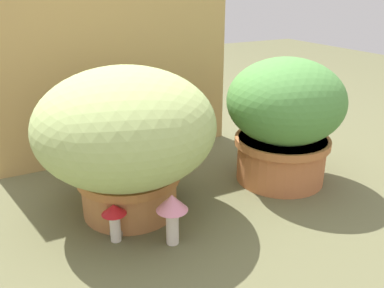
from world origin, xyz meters
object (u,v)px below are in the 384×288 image
object	(u,v)px
mushroom_ornament_pink	(172,209)
mushroom_ornament_red	(114,216)
grass_planter	(126,134)
leafy_planter	(284,117)
cat	(154,164)

from	to	relation	value
mushroom_ornament_pink	mushroom_ornament_red	bearing A→B (deg)	147.78
grass_planter	leafy_planter	distance (m)	0.53
grass_planter	leafy_planter	world-z (taller)	grass_planter
mushroom_ornament_red	leafy_planter	bearing A→B (deg)	7.84
cat	mushroom_ornament_red	size ratio (longest dim) A/B	3.06
grass_planter	mushroom_ornament_pink	size ratio (longest dim) A/B	3.56
mushroom_ornament_pink	mushroom_ornament_red	xyz separation A→B (m)	(-0.13, 0.08, -0.03)
mushroom_ornament_red	cat	bearing A→B (deg)	40.99
leafy_planter	mushroom_ornament_red	world-z (taller)	leafy_planter
grass_planter	mushroom_ornament_red	size ratio (longest dim) A/B	4.69
grass_planter	mushroom_ornament_pink	distance (m)	0.26
mushroom_ornament_pink	mushroom_ornament_red	distance (m)	0.15
leafy_planter	mushroom_ornament_pink	size ratio (longest dim) A/B	2.96
cat	mushroom_ornament_red	world-z (taller)	cat
cat	mushroom_ornament_pink	bearing A→B (deg)	-102.34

